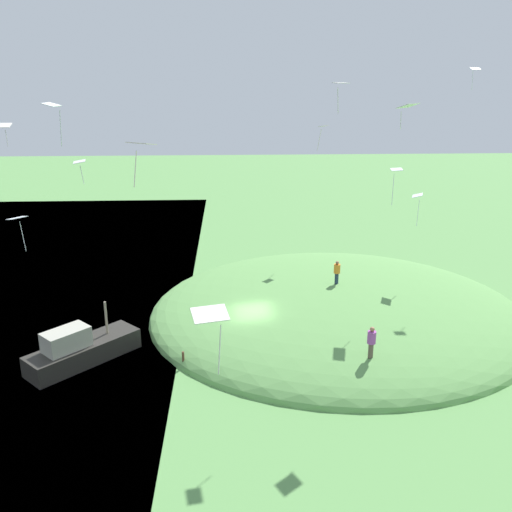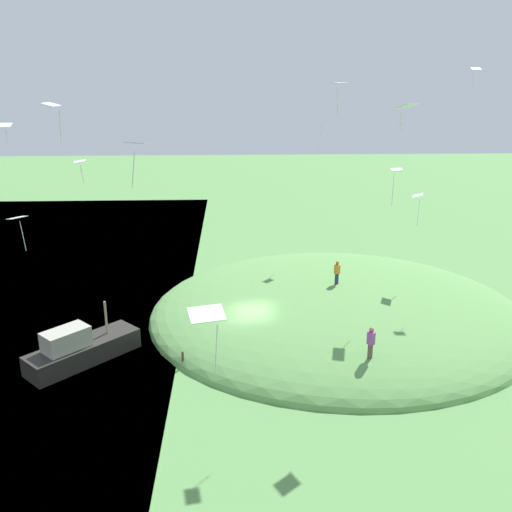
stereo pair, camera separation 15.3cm
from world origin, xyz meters
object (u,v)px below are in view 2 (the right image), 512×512
(boat_on_lake, at_px, (80,349))
(kite_7, at_px, (52,107))
(kite_9, at_px, (396,172))
(kite_11, at_px, (407,106))
(kite_4, at_px, (139,146))
(kite_6, at_px, (3,126))
(person_with_child, at_px, (337,270))
(kite_12, at_px, (207,317))
(kite_5, at_px, (340,85))
(kite_10, at_px, (80,162))
(kite_0, at_px, (476,71))
(kite_3, at_px, (418,197))
(kite_1, at_px, (323,128))
(mooring_post, at_px, (183,360))
(person_walking_path, at_px, (371,339))
(kite_8, at_px, (18,220))

(boat_on_lake, relative_size, kite_7, 2.89)
(boat_on_lake, xyz_separation_m, kite_7, (0.37, -1.48, 13.67))
(kite_9, bearing_deg, kite_11, -102.89)
(kite_7, distance_m, kite_9, 19.45)
(kite_4, xyz_separation_m, kite_6, (-10.83, 16.21, -0.83))
(person_with_child, relative_size, kite_12, 0.91)
(kite_5, bearing_deg, kite_11, -3.62)
(kite_6, distance_m, kite_10, 4.95)
(kite_0, xyz_separation_m, kite_3, (-3.58, -1.50, -8.18))
(kite_4, height_order, kite_12, kite_4)
(kite_7, bearing_deg, kite_6, 125.29)
(boat_on_lake, height_order, kite_5, kite_5)
(kite_6, bearing_deg, kite_10, 0.30)
(kite_1, relative_size, kite_10, 1.34)
(mooring_post, bearing_deg, kite_4, -91.25)
(kite_0, distance_m, kite_4, 27.16)
(kite_3, relative_size, kite_12, 1.18)
(kite_1, bearing_deg, kite_0, -30.51)
(person_walking_path, distance_m, kite_8, 20.87)
(kite_0, bearing_deg, kite_1, 149.49)
(kite_9, bearing_deg, kite_0, 40.44)
(kite_1, distance_m, mooring_post, 21.44)
(person_walking_path, distance_m, kite_0, 19.99)
(kite_6, bearing_deg, kite_5, -20.39)
(person_walking_path, height_order, kite_4, kite_4)
(kite_1, height_order, kite_6, kite_6)
(kite_1, relative_size, kite_4, 1.32)
(kite_1, distance_m, kite_3, 9.69)
(kite_1, bearing_deg, kite_7, -134.55)
(kite_0, height_order, kite_10, kite_0)
(kite_6, xyz_separation_m, kite_12, (13.30, -21.79, -3.07))
(person_walking_path, bearing_deg, kite_6, -56.49)
(person_walking_path, distance_m, kite_7, 19.90)
(kite_11, bearing_deg, person_walking_path, -132.22)
(kite_7, bearing_deg, kite_12, -60.86)
(kite_0, height_order, kite_4, kite_0)
(person_walking_path, relative_size, kite_10, 1.21)
(kite_3, bearing_deg, kite_0, 22.74)
(kite_5, distance_m, kite_9, 8.15)
(kite_6, bearing_deg, kite_0, 5.23)
(person_walking_path, xyz_separation_m, kite_1, (-0.30, 17.09, 9.34))
(kite_10, bearing_deg, kite_11, -22.10)
(person_with_child, bearing_deg, kite_1, -128.35)
(kite_9, relative_size, kite_11, 1.65)
(kite_4, bearing_deg, kite_12, -66.13)
(kite_6, xyz_separation_m, kite_9, (23.77, -2.66, -2.52))
(kite_5, bearing_deg, kite_10, 154.21)
(person_with_child, distance_m, mooring_post, 12.75)
(kite_7, height_order, kite_10, kite_7)
(boat_on_lake, height_order, kite_9, kite_9)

